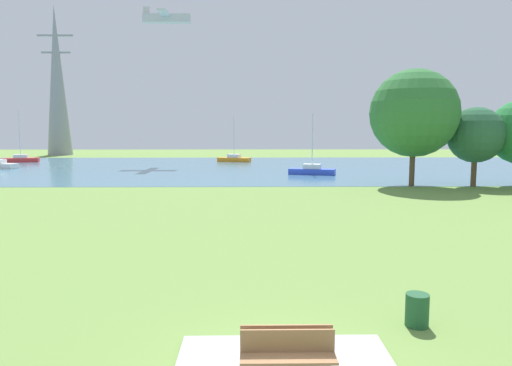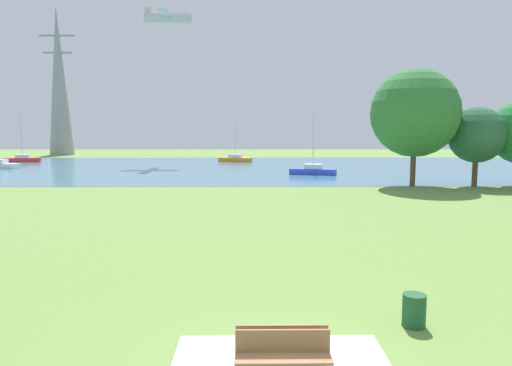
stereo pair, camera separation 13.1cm
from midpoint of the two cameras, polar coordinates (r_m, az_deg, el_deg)
name	(u,v)px [view 2 (the right image)]	position (r m, az deg, el deg)	size (l,w,h in m)	color
ground_plane	(260,202)	(31.00, 0.60, -2.29)	(160.00, 160.00, 0.00)	olive
bench_facing_water	(281,347)	(9.90, 3.48, -19.19)	(1.80, 0.48, 0.89)	tan
bench_facing_inland	(283,360)	(9.42, 3.73, -20.61)	(1.80, 0.48, 0.89)	tan
litter_bin	(414,310)	(12.42, 18.91, -14.39)	(0.56, 0.56, 0.80)	#1E512D
water_surface	(256,167)	(58.82, 0.01, 1.92)	(140.00, 40.00, 0.02)	teal
sailboat_blue	(313,170)	(49.67, 6.99, 1.53)	(5.03, 2.77, 6.36)	blue
sailboat_orange	(235,159)	(68.80, -2.47, 2.96)	(5.03, 3.00, 6.38)	orange
sailboat_red	(23,159)	(75.89, -26.39, 2.63)	(5.03, 2.74, 7.47)	red
tree_east_far	(415,113)	(41.17, 18.80, 8.02)	(7.23, 7.23, 9.68)	brown
tree_east_near	(477,135)	(42.95, 25.27, 5.27)	(4.59, 4.59, 6.58)	brown
electricity_pylon	(59,81)	(94.72, -22.73, 11.33)	(6.40, 4.40, 26.91)	gray
light_aircraft	(168,18)	(68.71, -10.59, 19.04)	(6.40, 8.40, 2.10)	silver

